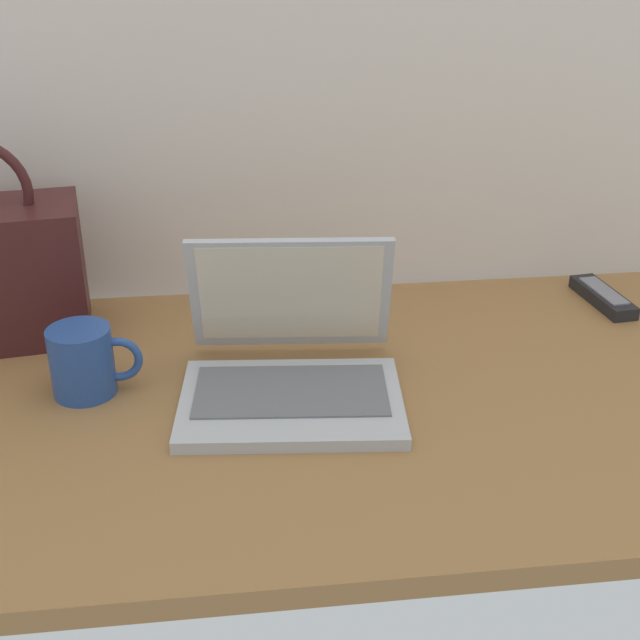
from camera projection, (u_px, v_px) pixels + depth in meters
desk at (350, 402)px, 1.24m from camera, size 1.60×0.76×0.03m
laptop at (291, 363)px, 1.21m from camera, size 0.33×0.31×0.21m
coffee_mug at (84, 361)px, 1.21m from camera, size 0.13×0.09×0.10m
remote_control_near at (603, 297)px, 1.50m from camera, size 0.06×0.16×0.02m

